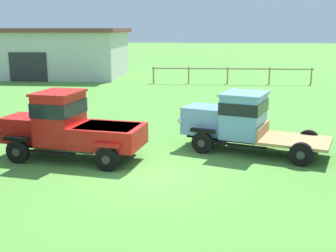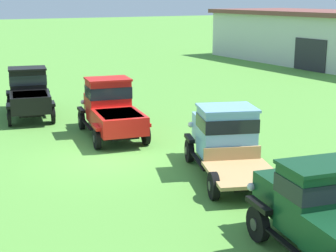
{
  "view_description": "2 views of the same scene",
  "coord_description": "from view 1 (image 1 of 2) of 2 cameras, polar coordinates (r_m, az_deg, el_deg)",
  "views": [
    {
      "loc": [
        1.56,
        -12.19,
        4.32
      ],
      "look_at": [
        0.45,
        2.05,
        1.0
      ],
      "focal_mm": 45.0,
      "sensor_mm": 36.0,
      "label": 1
    },
    {
      "loc": [
        15.74,
        -6.65,
        5.41
      ],
      "look_at": [
        0.45,
        2.05,
        1.0
      ],
      "focal_mm": 55.0,
      "sensor_mm": 36.0,
      "label": 2
    }
  ],
  "objects": [
    {
      "name": "paddock_fence",
      "position": [
        33.93,
        8.51,
        7.24
      ],
      "size": [
        12.66,
        0.42,
        1.34
      ],
      "color": "#997F60",
      "rests_on": "ground"
    },
    {
      "name": "farm_shed",
      "position": [
        42.1,
        -20.1,
        9.4
      ],
      "size": [
        20.57,
        9.25,
        4.35
      ],
      "color": "silver",
      "rests_on": "ground"
    },
    {
      "name": "ground_plane",
      "position": [
        13.03,
        -2.68,
        -6.29
      ],
      "size": [
        240.0,
        240.0,
        0.0
      ],
      "primitive_type": "plane",
      "color": "#518E38"
    },
    {
      "name": "vintage_truck_second_in_line",
      "position": [
        14.52,
        -13.24,
        -0.02
      ],
      "size": [
        5.1,
        2.74,
        2.28
      ],
      "color": "black",
      "rests_on": "ground"
    },
    {
      "name": "vintage_truck_midrow_center",
      "position": [
        15.31,
        9.45,
        0.84
      ],
      "size": [
        5.49,
        3.48,
        2.12
      ],
      "color": "black",
      "rests_on": "ground"
    }
  ]
}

